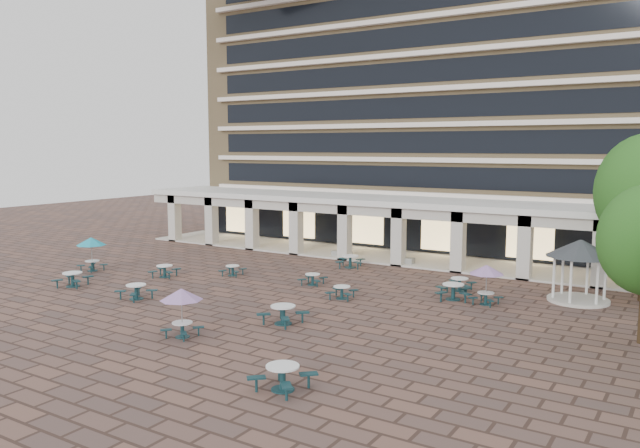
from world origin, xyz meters
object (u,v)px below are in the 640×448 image
at_px(picnic_table_2, 283,375).
at_px(planter_left, 342,251).
at_px(gazebo, 580,255).
at_px(picnic_table_0, 73,278).
at_px(planter_right, 403,258).
at_px(picnic_table_1, 136,290).

bearing_deg(picnic_table_2, planter_left, 117.19).
distance_m(picnic_table_2, gazebo, 19.16).
height_order(picnic_table_0, picnic_table_2, picnic_table_2).
bearing_deg(picnic_table_2, planter_right, 106.32).
height_order(planter_left, planter_right, planter_left).
distance_m(picnic_table_1, picnic_table_2, 15.15).
bearing_deg(planter_left, gazebo, -14.96).
xyz_separation_m(picnic_table_0, planter_right, (13.38, 16.49, -0.04)).
bearing_deg(picnic_table_0, planter_right, 28.15).
distance_m(picnic_table_2, planter_right, 23.39).
relative_size(picnic_table_2, planter_left, 1.29).
xyz_separation_m(picnic_table_0, gazebo, (25.50, 11.94, 1.96)).
xyz_separation_m(gazebo, planter_left, (-17.02, 4.55, -1.97)).
bearing_deg(picnic_table_1, planter_right, 70.43).
relative_size(picnic_table_0, picnic_table_2, 1.17).
distance_m(gazebo, planter_right, 13.10).
bearing_deg(planter_right, picnic_table_2, -75.13).
relative_size(picnic_table_0, planter_left, 1.51).
xyz_separation_m(gazebo, planter_right, (-12.12, 4.55, -2.00)).
xyz_separation_m(picnic_table_2, planter_left, (-10.90, 22.60, -0.02)).
relative_size(picnic_table_1, planter_left, 1.27).
bearing_deg(gazebo, planter_left, 165.04).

